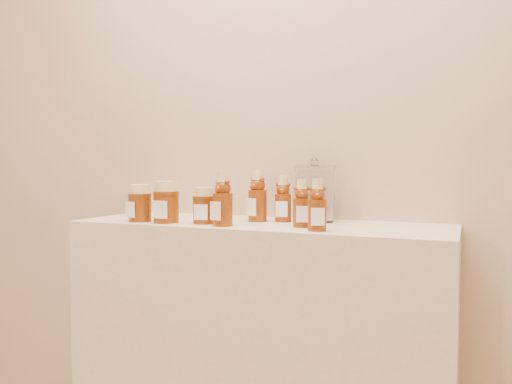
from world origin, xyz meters
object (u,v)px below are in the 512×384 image
at_px(display_table, 259,360).
at_px(bear_bottle_front_left, 223,195).
at_px(honey_jar_left, 140,203).
at_px(bear_bottle_back_left, 258,192).
at_px(glass_canister, 315,191).

relative_size(display_table, bear_bottle_front_left, 6.43).
height_order(display_table, honey_jar_left, honey_jar_left).
bearing_deg(bear_bottle_front_left, honey_jar_left, -163.27).
xyz_separation_m(bear_bottle_back_left, glass_canister, (0.18, 0.06, 0.00)).
relative_size(bear_bottle_front_left, glass_canister, 0.92).
xyz_separation_m(display_table, bear_bottle_front_left, (-0.07, -0.13, 0.54)).
relative_size(bear_bottle_back_left, glass_canister, 0.96).
distance_m(honey_jar_left, glass_canister, 0.57).
distance_m(display_table, bear_bottle_front_left, 0.56).
distance_m(bear_bottle_back_left, glass_canister, 0.19).
relative_size(display_table, glass_canister, 5.92).
bearing_deg(honey_jar_left, glass_canister, 39.11).
xyz_separation_m(bear_bottle_front_left, honey_jar_left, (-0.31, 0.01, -0.03)).
xyz_separation_m(honey_jar_left, glass_canister, (0.53, 0.22, 0.04)).
distance_m(bear_bottle_back_left, honey_jar_left, 0.39).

